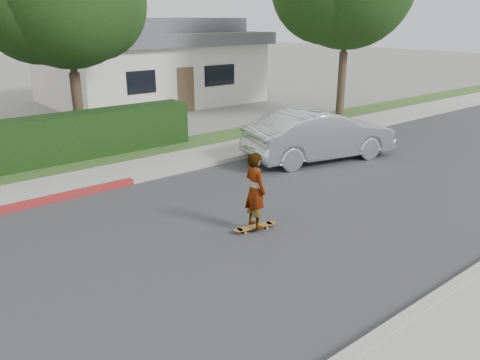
# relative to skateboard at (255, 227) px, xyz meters

# --- Properties ---
(ground) EXTENTS (120.00, 120.00, 0.00)m
(ground) POSITION_rel_skateboard_xyz_m (-1.68, 0.26, -0.09)
(ground) COLOR slate
(ground) RESTS_ON ground
(road) EXTENTS (60.00, 8.00, 0.01)m
(road) POSITION_rel_skateboard_xyz_m (-1.68, 0.26, -0.08)
(road) COLOR #2D2D30
(road) RESTS_ON ground
(curb_near) EXTENTS (60.00, 0.20, 0.15)m
(curb_near) POSITION_rel_skateboard_xyz_m (-1.68, -3.84, -0.01)
(curb_near) COLOR #9E9E99
(curb_near) RESTS_ON ground
(curb_far) EXTENTS (60.00, 0.20, 0.15)m
(curb_far) POSITION_rel_skateboard_xyz_m (-1.68, 4.36, -0.01)
(curb_far) COLOR #9E9E99
(curb_far) RESTS_ON ground
(sidewalk_far) EXTENTS (60.00, 1.60, 0.12)m
(sidewalk_far) POSITION_rel_skateboard_xyz_m (-1.68, 5.26, -0.03)
(sidewalk_far) COLOR gray
(sidewalk_far) RESTS_ON ground
(planting_strip) EXTENTS (60.00, 1.60, 0.10)m
(planting_strip) POSITION_rel_skateboard_xyz_m (-1.68, 6.86, -0.04)
(planting_strip) COLOR #2D4C1E
(planting_strip) RESTS_ON ground
(house) EXTENTS (10.60, 8.60, 4.30)m
(house) POSITION_rel_skateboard_xyz_m (6.32, 16.25, 2.01)
(house) COLOR beige
(house) RESTS_ON ground
(skateboard) EXTENTS (1.00, 0.38, 0.09)m
(skateboard) POSITION_rel_skateboard_xyz_m (0.00, 0.00, 0.00)
(skateboard) COLOR #C96437
(skateboard) RESTS_ON ground
(skateboarder) EXTENTS (0.44, 0.62, 1.62)m
(skateboarder) POSITION_rel_skateboard_xyz_m (-0.00, 0.00, 0.82)
(skateboarder) COLOR white
(skateboarder) RESTS_ON skateboard
(car_silver) EXTENTS (5.11, 2.77, 1.60)m
(car_silver) POSITION_rel_skateboard_xyz_m (5.07, 2.79, 0.71)
(car_silver) COLOR #B5B8BD
(car_silver) RESTS_ON ground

